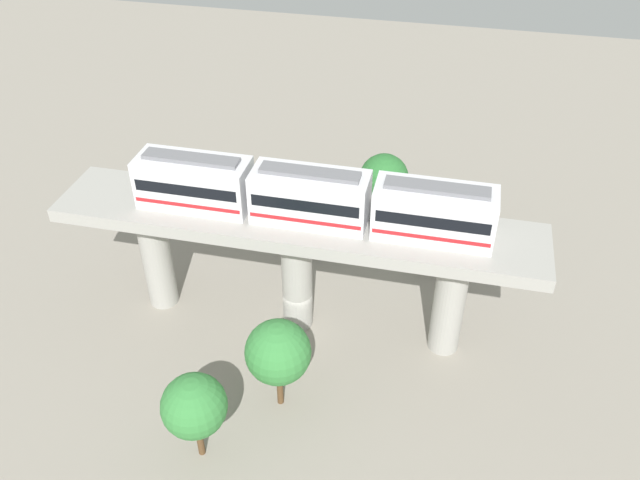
{
  "coord_description": "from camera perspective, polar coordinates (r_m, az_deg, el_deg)",
  "views": [
    {
      "loc": [
        -30.18,
        -8.4,
        30.18
      ],
      "look_at": [
        2.5,
        -0.89,
        5.01
      ],
      "focal_mm": 37.0,
      "sensor_mm": 36.0,
      "label": 1
    }
  ],
  "objects": [
    {
      "name": "tree_mid_lot",
      "position": [
        51.67,
        5.55,
        5.34
      ],
      "size": [
        3.85,
        3.85,
        5.21
      ],
      "color": "brown",
      "rests_on": "ground"
    },
    {
      "name": "parked_car_silver",
      "position": [
        48.32,
        10.33,
        -1.34
      ],
      "size": [
        2.38,
        4.41,
        1.76
      ],
      "rotation": [
        0.0,
        0.0,
        0.14
      ],
      "color": "#B2B5BA",
      "rests_on": "ground"
    },
    {
      "name": "tree_far_corner",
      "position": [
        36.0,
        -3.65,
        -9.68
      ],
      "size": [
        3.63,
        3.63,
        5.91
      ],
      "color": "brown",
      "rests_on": "ground"
    },
    {
      "name": "tree_near_viaduct",
      "position": [
        34.48,
        -10.83,
        -13.94
      ],
      "size": [
        3.37,
        3.37,
        5.51
      ],
      "color": "brown",
      "rests_on": "ground"
    },
    {
      "name": "parked_car_black",
      "position": [
        49.47,
        -0.53,
        0.38
      ],
      "size": [
        2.21,
        4.36,
        1.76
      ],
      "rotation": [
        0.0,
        0.0,
        -0.1
      ],
      "color": "black",
      "rests_on": "ground"
    },
    {
      "name": "parked_car_white",
      "position": [
        52.49,
        -9.16,
        2.26
      ],
      "size": [
        2.57,
        4.47,
        1.76
      ],
      "rotation": [
        0.0,
        0.0,
        0.19
      ],
      "color": "white",
      "rests_on": "ground"
    },
    {
      "name": "ground_plane",
      "position": [
        43.5,
        -1.9,
        -7.06
      ],
      "size": [
        120.0,
        120.0,
        0.0
      ],
      "primitive_type": "plane",
      "color": "gray"
    },
    {
      "name": "train",
      "position": [
        37.14,
        -0.87,
        3.75
      ],
      "size": [
        2.64,
        20.5,
        3.24
      ],
      "color": "silver",
      "rests_on": "viaduct"
    },
    {
      "name": "viaduct",
      "position": [
        39.42,
        -2.08,
        -0.5
      ],
      "size": [
        5.2,
        28.85,
        8.34
      ],
      "color": "#A8A59E",
      "rests_on": "ground"
    }
  ]
}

